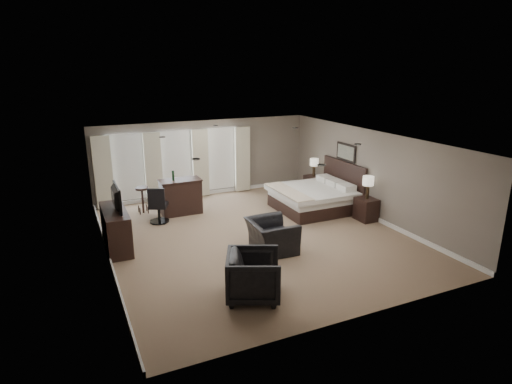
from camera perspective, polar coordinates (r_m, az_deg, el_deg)
name	(u,v)px	position (r m, az deg, el deg)	size (l,w,h in m)	color
room	(255,190)	(11.05, -0.08, 0.33)	(7.60, 8.60, 2.64)	#836A53
window_bay	(177,165)	(14.53, -10.48, 3.63)	(5.25, 0.20, 2.30)	silver
bed	(314,187)	(13.44, 7.77, 0.61)	(2.29, 2.18, 1.45)	silver
nightstand_near	(366,209)	(12.94, 14.47, -2.24)	(0.50, 0.61, 0.66)	black
nightstand_far	(313,185)	(15.19, 7.65, 0.92)	(0.49, 0.60, 0.66)	black
lamp_near	(368,187)	(12.75, 14.68, 0.59)	(0.32, 0.32, 0.67)	beige
lamp_far	(314,167)	(15.03, 7.74, 3.26)	(0.30, 0.30, 0.62)	beige
wall_art	(346,152)	(13.82, 11.88, 5.21)	(0.04, 0.96, 0.56)	slate
dresser	(116,229)	(11.16, -18.18, -4.70)	(0.55, 1.72, 1.00)	black
tv	(114,207)	(10.98, -18.44, -1.94)	(1.07, 0.62, 0.14)	black
armchair_near	(272,231)	(10.46, 2.09, -5.17)	(1.18, 0.77, 1.03)	black
armchair_far	(254,274)	(8.42, -0.31, -10.83)	(1.01, 0.95, 1.04)	black
bar_counter	(181,196)	(13.23, -9.99, -0.59)	(1.24, 0.65, 1.08)	black
bar_stool_left	(143,200)	(13.57, -14.88, -1.06)	(0.39, 0.39, 0.82)	black
bar_stool_right	(184,198)	(13.66, -9.64, -0.81)	(0.34, 0.34, 0.73)	black
desk_chair	(158,204)	(12.60, -12.89, -1.62)	(0.56, 0.56, 1.09)	black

